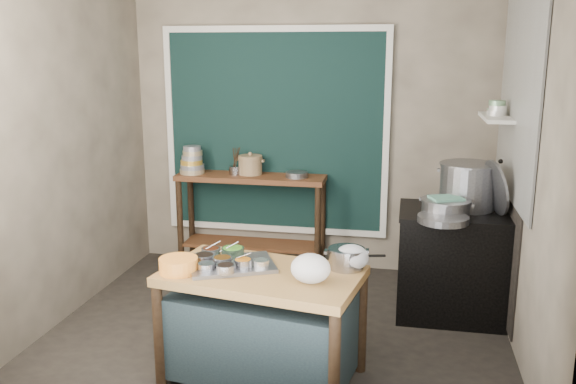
% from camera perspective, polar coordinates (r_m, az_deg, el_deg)
% --- Properties ---
extents(floor, '(3.50, 3.00, 0.02)m').
position_cam_1_polar(floor, '(4.92, -0.84, -12.69)').
color(floor, black).
rests_on(floor, ground).
extents(back_wall, '(3.50, 0.02, 2.80)m').
position_cam_1_polar(back_wall, '(5.96, 2.16, 6.07)').
color(back_wall, gray).
rests_on(back_wall, floor).
extents(left_wall, '(0.02, 3.00, 2.80)m').
position_cam_1_polar(left_wall, '(5.15, -20.48, 4.13)').
color(left_wall, gray).
rests_on(left_wall, floor).
extents(right_wall, '(0.02, 3.00, 2.80)m').
position_cam_1_polar(right_wall, '(4.47, 21.78, 2.75)').
color(right_wall, gray).
rests_on(right_wall, floor).
extents(curtain_panel, '(2.10, 0.02, 1.90)m').
position_cam_1_polar(curtain_panel, '(5.99, -1.23, 5.63)').
color(curtain_panel, black).
rests_on(curtain_panel, back_wall).
extents(curtain_frame, '(2.22, 0.03, 2.02)m').
position_cam_1_polar(curtain_frame, '(5.98, -1.25, 5.62)').
color(curtain_frame, beige).
rests_on(curtain_frame, back_wall).
extents(tile_panel, '(0.02, 1.70, 1.70)m').
position_cam_1_polar(tile_panel, '(4.95, 20.82, 9.02)').
color(tile_panel, '#B2B2AA').
rests_on(tile_panel, right_wall).
extents(soot_patch, '(0.01, 1.30, 1.30)m').
position_cam_1_polar(soot_patch, '(5.24, 19.68, -3.51)').
color(soot_patch, black).
rests_on(soot_patch, right_wall).
extents(wall_shelf, '(0.22, 0.70, 0.03)m').
position_cam_1_polar(wall_shelf, '(5.25, 18.94, 6.61)').
color(wall_shelf, beige).
rests_on(wall_shelf, right_wall).
extents(prep_table, '(1.35, 0.92, 0.75)m').
position_cam_1_polar(prep_table, '(4.08, -2.41, -12.38)').
color(prep_table, brown).
rests_on(prep_table, floor).
extents(back_counter, '(1.45, 0.40, 0.95)m').
position_cam_1_polar(back_counter, '(6.03, -3.43, -2.83)').
color(back_counter, '#592F19').
rests_on(back_counter, floor).
extents(stove_block, '(0.90, 0.68, 0.85)m').
position_cam_1_polar(stove_block, '(5.19, 15.32, -6.58)').
color(stove_block, black).
rests_on(stove_block, floor).
extents(stove_top, '(0.92, 0.69, 0.03)m').
position_cam_1_polar(stove_top, '(5.06, 15.62, -1.88)').
color(stove_top, black).
rests_on(stove_top, stove_block).
extents(condiment_tray, '(0.65, 0.58, 0.02)m').
position_cam_1_polar(condiment_tray, '(4.03, -5.29, -6.81)').
color(condiment_tray, gray).
rests_on(condiment_tray, prep_table).
extents(condiment_bowls, '(0.50, 0.44, 0.06)m').
position_cam_1_polar(condiment_bowls, '(4.03, -5.99, -6.25)').
color(condiment_bowls, gray).
rests_on(condiment_bowls, condiment_tray).
extents(yellow_basin, '(0.26, 0.26, 0.10)m').
position_cam_1_polar(yellow_basin, '(3.97, -10.21, -6.75)').
color(yellow_basin, orange).
rests_on(yellow_basin, prep_table).
extents(saucepan, '(0.30, 0.30, 0.14)m').
position_cam_1_polar(saucepan, '(3.99, 5.50, -6.19)').
color(saucepan, gray).
rests_on(saucepan, prep_table).
extents(plastic_bag_a, '(0.29, 0.26, 0.18)m').
position_cam_1_polar(plastic_bag_a, '(3.72, 2.12, -7.16)').
color(plastic_bag_a, white).
rests_on(plastic_bag_a, prep_table).
extents(plastic_bag_b, '(0.24, 0.22, 0.17)m').
position_cam_1_polar(plastic_bag_b, '(3.96, 5.97, -6.09)').
color(plastic_bag_b, white).
rests_on(plastic_bag_b, prep_table).
extents(bowl_stack, '(0.24, 0.24, 0.27)m').
position_cam_1_polar(bowl_stack, '(6.04, -8.96, 2.84)').
color(bowl_stack, tan).
rests_on(bowl_stack, back_counter).
extents(utensil_cup, '(0.15, 0.15, 0.08)m').
position_cam_1_polar(utensil_cup, '(5.96, -4.89, 2.05)').
color(utensil_cup, gray).
rests_on(utensil_cup, back_counter).
extents(ceramic_crock, '(0.27, 0.27, 0.17)m').
position_cam_1_polar(ceramic_crock, '(5.94, -3.55, 2.45)').
color(ceramic_crock, '#8E704D').
rests_on(ceramic_crock, back_counter).
extents(wide_bowl, '(0.25, 0.25, 0.05)m').
position_cam_1_polar(wide_bowl, '(5.80, 0.81, 1.63)').
color(wide_bowl, gray).
rests_on(wide_bowl, back_counter).
extents(stock_pot, '(0.54, 0.54, 0.37)m').
position_cam_1_polar(stock_pot, '(5.12, 16.46, 0.55)').
color(stock_pot, gray).
rests_on(stock_pot, stove_top).
extents(pot_lid, '(0.22, 0.46, 0.44)m').
position_cam_1_polar(pot_lid, '(4.98, 18.87, 0.40)').
color(pot_lid, gray).
rests_on(pot_lid, stove_top).
extents(steamer, '(0.50, 0.50, 0.13)m').
position_cam_1_polar(steamer, '(4.88, 14.54, -1.39)').
color(steamer, gray).
rests_on(steamer, stove_top).
extents(green_cloth, '(0.29, 0.26, 0.02)m').
position_cam_1_polar(green_cloth, '(4.86, 14.59, -0.55)').
color(green_cloth, '#4C866D').
rests_on(green_cloth, steamer).
extents(shallow_pan, '(0.50, 0.50, 0.05)m').
position_cam_1_polar(shallow_pan, '(4.69, 14.30, -2.47)').
color(shallow_pan, gray).
rests_on(shallow_pan, stove_top).
extents(shelf_bowl_stack, '(0.15, 0.15, 0.12)m').
position_cam_1_polar(shelf_bowl_stack, '(5.25, 18.99, 7.40)').
color(shelf_bowl_stack, silver).
rests_on(shelf_bowl_stack, wall_shelf).
extents(shelf_bowl_green, '(0.14, 0.14, 0.04)m').
position_cam_1_polar(shelf_bowl_green, '(5.39, 18.78, 7.17)').
color(shelf_bowl_green, gray).
rests_on(shelf_bowl_green, wall_shelf).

